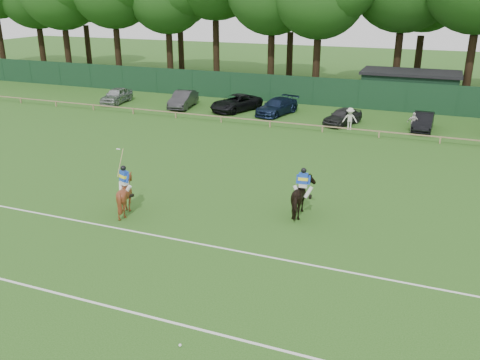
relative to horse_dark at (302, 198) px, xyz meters
The scene contains 19 objects.
ground 4.80m from the horse_dark, 136.45° to the right, with size 160.00×160.00×0.00m, color #1E4C14.
horse_dark is the anchor object (origin of this frame).
horse_chestnut 8.04m from the horse_dark, 160.64° to the right, with size 1.40×1.58×1.74m, color maroon.
sedan_silver 28.64m from the horse_dark, 141.03° to the left, with size 1.62×4.03×1.37m, color #A2A5A7.
sedan_grey 24.25m from the horse_dark, 130.32° to the left, with size 1.53×4.38×1.44m, color #2F2F31.
suv_black 21.91m from the horse_dark, 119.83° to the left, with size 2.27×4.91×1.37m, color black.
sedan_navy 20.27m from the horse_dark, 110.90° to the left, with size 1.87×4.60×1.33m, color #111D38.
hatch_grey 17.61m from the horse_dark, 94.98° to the left, with size 1.51×3.75×1.28m, color #2A2A2C.
estate_black 18.55m from the horse_dark, 76.66° to the left, with size 1.36×3.89×1.28m, color black.
spectator_left 16.20m from the horse_dark, 92.65° to the left, with size 1.05×0.61×1.63m, color silver.
spectator_mid 17.45m from the horse_dark, 78.00° to the left, with size 0.86×0.36×1.47m, color beige.
rider_dark 0.77m from the horse_dark, 83.28° to the right, with size 0.93×0.42×1.41m.
rider_chestnut 8.08m from the horse_dark, 160.59° to the right, with size 0.90×0.78×2.05m.
polo_ball 10.23m from the horse_dark, 94.82° to the right, with size 0.09×0.09×0.09m, color silver.
pitch_lines 7.62m from the horse_dark, 116.88° to the right, with size 60.00×5.10×0.01m.
pitch_rail 15.14m from the horse_dark, 103.07° to the left, with size 62.10×0.10×0.50m.
perimeter_fence 23.99m from the horse_dark, 98.20° to the left, with size 92.08×0.08×2.50m.
utility_shed 26.88m from the horse_dark, 84.50° to the left, with size 8.40×4.40×3.04m.
tree_row 31.79m from the horse_dark, 92.57° to the left, with size 96.00×12.00×21.00m, color #26561C, non-canonical shape.
Camera 1 is at (8.57, -17.41, 9.54)m, focal length 38.00 mm.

